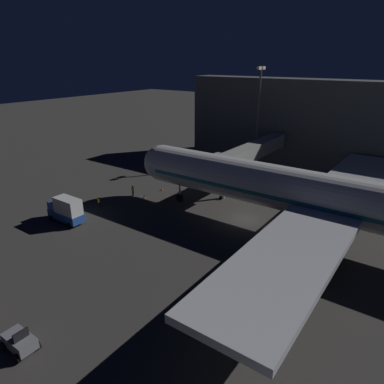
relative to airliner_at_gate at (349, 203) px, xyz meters
name	(u,v)px	position (x,y,z in m)	size (l,w,h in m)	color
ground_plane	(246,220)	(0.00, -12.81, -5.59)	(320.00, 320.00, 0.00)	#383533
airliner_at_gate	(349,203)	(0.00, 0.00, 0.00)	(52.14, 62.36, 20.09)	silver
jet_bridge	(247,154)	(-12.74, -19.53, 0.11)	(23.95, 3.40, 7.24)	#9E9E99
apron_floodlight_mast	(258,110)	(-25.50, -23.86, 5.68)	(2.90, 0.50, 19.61)	#59595E
catering_truck	(66,210)	(14.82, -32.48, -3.79)	(2.36, 5.63, 3.57)	#234C9E
baggage_tug_lead	(20,341)	(30.97, -16.07, -4.81)	(1.86, 2.78, 1.95)	slate
ground_crew_by_belt_loader	(133,190)	(2.49, -32.07, -4.64)	(0.40, 0.40, 1.74)	black
ground_crew_marshaller_fwd	(99,201)	(9.06, -32.63, -4.56)	(0.40, 0.40, 1.87)	black
traffic_cone_nose_port	(162,189)	(-2.20, -29.85, -5.32)	(0.36, 0.36, 0.55)	orange
traffic_cone_nose_starboard	(144,196)	(2.20, -29.85, -5.32)	(0.36, 0.36, 0.55)	orange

